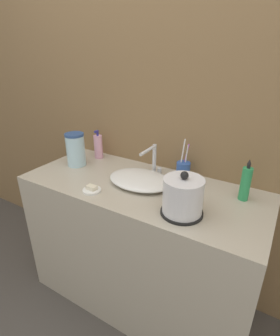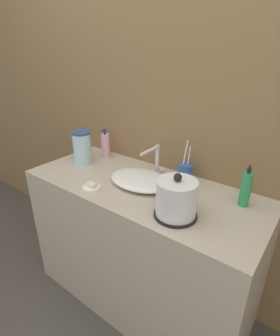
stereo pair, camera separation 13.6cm
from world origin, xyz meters
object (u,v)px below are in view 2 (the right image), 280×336
faucet (156,159)px  water_pitcher (82,147)px  electric_kettle (176,200)px  toothbrush_cup (185,172)px  lotion_bottle (106,145)px  shampoo_bottle (246,189)px

faucet → water_pitcher: water_pitcher is taller
faucet → electric_kettle: (0.30, -0.28, -0.02)m
toothbrush_cup → lotion_bottle: toothbrush_cup is taller
electric_kettle → lotion_bottle: bearing=155.9°
faucet → toothbrush_cup: (0.17, 0.05, -0.05)m
toothbrush_cup → shampoo_bottle: 0.35m
shampoo_bottle → toothbrush_cup: bearing=169.5°
toothbrush_cup → water_pitcher: 0.67m
lotion_bottle → water_pitcher: 0.17m
shampoo_bottle → water_pitcher: (-0.98, -0.10, 0.02)m
electric_kettle → shampoo_bottle: 0.34m
lotion_bottle → shampoo_bottle: size_ratio=0.90×
toothbrush_cup → water_pitcher: bearing=-165.6°
shampoo_bottle → water_pitcher: bearing=-174.0°
electric_kettle → shampoo_bottle: shampoo_bottle is taller
lotion_bottle → water_pitcher: bearing=-104.2°
faucet → electric_kettle: size_ratio=0.86×
electric_kettle → toothbrush_cup: toothbrush_cup is taller
faucet → electric_kettle: electric_kettle is taller
toothbrush_cup → lotion_bottle: bearing=180.0°
electric_kettle → lotion_bottle: electric_kettle is taller
faucet → lotion_bottle: (-0.43, 0.05, -0.02)m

